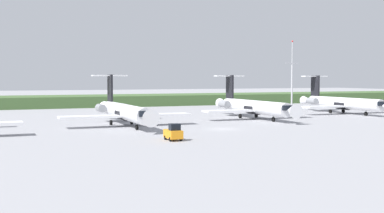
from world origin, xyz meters
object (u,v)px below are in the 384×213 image
(regional_jet_fourth, at_px, (342,103))
(antenna_mast, at_px, (292,79))
(regional_jet_second, at_px, (124,111))
(baggage_tug, at_px, (173,133))
(regional_jet_third, at_px, (253,106))

(regional_jet_fourth, xyz_separation_m, antenna_mast, (8.08, 32.90, 5.67))
(regional_jet_second, relative_size, antenna_mast, 1.58)
(regional_jet_second, height_order, antenna_mast, antenna_mast)
(regional_jet_second, relative_size, baggage_tug, 9.69)
(regional_jet_fourth, distance_m, antenna_mast, 34.35)
(regional_jet_fourth, height_order, baggage_tug, regional_jet_fourth)
(regional_jet_second, bearing_deg, regional_jet_third, 9.24)
(regional_jet_second, distance_m, baggage_tug, 22.86)
(regional_jet_fourth, distance_m, baggage_tug, 63.32)
(regional_jet_second, distance_m, regional_jet_third, 28.61)
(regional_jet_third, distance_m, baggage_tug, 38.81)
(antenna_mast, bearing_deg, baggage_tug, -133.66)
(baggage_tug, bearing_deg, regional_jet_third, 44.92)
(regional_jet_third, height_order, antenna_mast, antenna_mast)
(regional_jet_second, height_order, baggage_tug, regional_jet_second)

